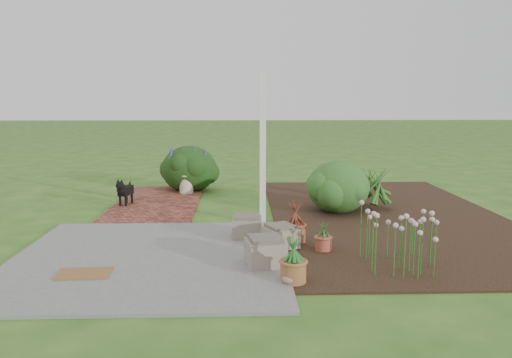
{
  "coord_description": "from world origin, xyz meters",
  "views": [
    {
      "loc": [
        -0.06,
        -7.99,
        2.06
      ],
      "look_at": [
        0.2,
        0.4,
        0.7
      ],
      "focal_mm": 35.0,
      "sensor_mm": 36.0,
      "label": 1
    }
  ],
  "objects_px": {
    "evergreen_shrub": "(338,185)",
    "cream_ceramic_urn": "(186,184)",
    "stone_trough_near": "(265,252)",
    "black_dog": "(125,190)"
  },
  "relations": [
    {
      "from": "black_dog",
      "to": "cream_ceramic_urn",
      "type": "relative_size",
      "value": 1.4
    },
    {
      "from": "evergreen_shrub",
      "to": "black_dog",
      "type": "bearing_deg",
      "value": 171.14
    },
    {
      "from": "stone_trough_near",
      "to": "evergreen_shrub",
      "type": "distance_m",
      "value": 3.29
    },
    {
      "from": "cream_ceramic_urn",
      "to": "evergreen_shrub",
      "type": "xyz_separation_m",
      "value": [
        2.94,
        -1.83,
        0.27
      ]
    },
    {
      "from": "black_dog",
      "to": "cream_ceramic_urn",
      "type": "xyz_separation_m",
      "value": [
        1.04,
        1.21,
        -0.09
      ]
    },
    {
      "from": "evergreen_shrub",
      "to": "cream_ceramic_urn",
      "type": "bearing_deg",
      "value": 148.07
    },
    {
      "from": "evergreen_shrub",
      "to": "stone_trough_near",
      "type": "bearing_deg",
      "value": -116.55
    },
    {
      "from": "black_dog",
      "to": "cream_ceramic_urn",
      "type": "height_order",
      "value": "black_dog"
    },
    {
      "from": "cream_ceramic_urn",
      "to": "black_dog",
      "type": "bearing_deg",
      "value": -130.81
    },
    {
      "from": "cream_ceramic_urn",
      "to": "evergreen_shrub",
      "type": "bearing_deg",
      "value": -31.93
    }
  ]
}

